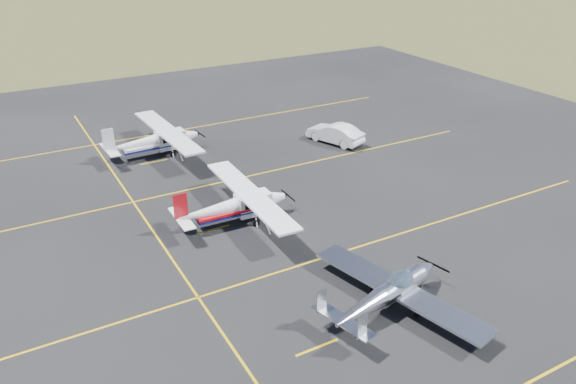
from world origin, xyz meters
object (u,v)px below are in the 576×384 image
object	(u,v)px
aircraft_low_wing	(390,292)
sedan	(335,133)
aircraft_plain	(154,140)
aircraft_cessna	(234,205)

from	to	relation	value
aircraft_low_wing	sedan	size ratio (longest dim) A/B	1.98
aircraft_plain	sedan	distance (m)	13.58
sedan	aircraft_low_wing	bearing A→B (deg)	42.13
aircraft_plain	sedan	size ratio (longest dim) A/B	2.29
aircraft_cessna	sedan	world-z (taller)	aircraft_cessna
sedan	aircraft_plain	bearing A→B (deg)	-39.24
aircraft_low_wing	aircraft_plain	xyz separation A→B (m)	(-3.59, 22.60, 0.24)
aircraft_cessna	sedan	xyz separation A→B (m)	(11.99, 7.81, -0.36)
aircraft_plain	sedan	bearing A→B (deg)	-20.87
aircraft_cessna	sedan	distance (m)	14.32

